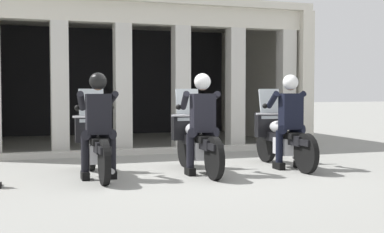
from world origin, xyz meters
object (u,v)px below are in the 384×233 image
(police_officer_right, at_px, (290,113))
(motorcycle_center, at_px, (196,141))
(police_officer_center, at_px, (202,115))
(police_officer_left, at_px, (98,116))
(motorcycle_left, at_px, (96,144))
(motorcycle_right, at_px, (281,138))

(police_officer_right, bearing_deg, motorcycle_center, 175.45)
(police_officer_center, bearing_deg, police_officer_left, -176.08)
(police_officer_left, distance_m, police_officer_right, 3.20)
(motorcycle_center, bearing_deg, motorcycle_left, -176.08)
(motorcycle_center, relative_size, police_officer_center, 1.29)
(motorcycle_right, bearing_deg, motorcycle_left, -178.09)
(motorcycle_center, height_order, motorcycle_right, same)
(police_officer_left, distance_m, motorcycle_center, 1.67)
(police_officer_left, bearing_deg, motorcycle_left, 100.80)
(motorcycle_center, relative_size, motorcycle_right, 1.00)
(police_officer_left, relative_size, motorcycle_center, 0.78)
(police_officer_right, bearing_deg, motorcycle_left, 176.85)
(police_officer_center, bearing_deg, motorcycle_center, 97.41)
(police_officer_left, relative_size, police_officer_center, 1.00)
(police_officer_right, bearing_deg, police_officer_left, -178.09)
(police_officer_right, bearing_deg, police_officer_center, -174.42)
(police_officer_center, height_order, police_officer_right, same)
(police_officer_left, bearing_deg, motorcycle_center, 17.43)
(police_officer_left, xyz_separation_m, police_officer_center, (1.60, -0.10, 0.00))
(motorcycle_right, distance_m, police_officer_right, 0.52)
(motorcycle_center, bearing_deg, police_officer_left, -165.97)
(police_officer_center, bearing_deg, police_officer_right, 11.25)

